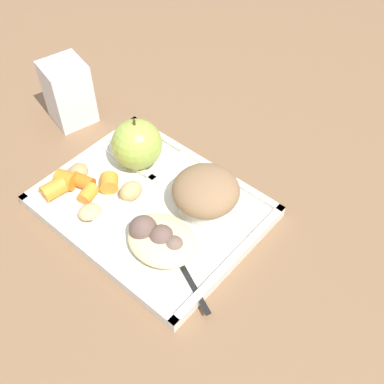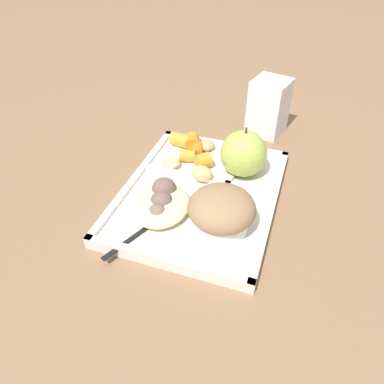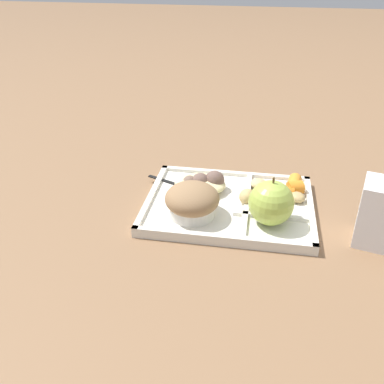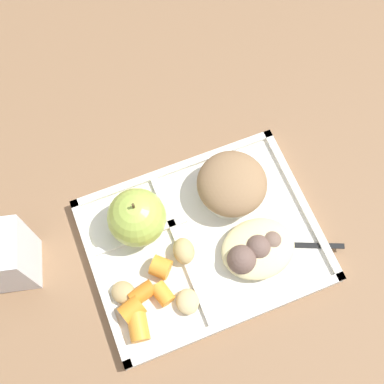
{
  "view_description": "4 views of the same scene",
  "coord_description": "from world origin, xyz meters",
  "px_view_note": "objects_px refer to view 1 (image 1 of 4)",
  "views": [
    {
      "loc": [
        0.33,
        -0.3,
        0.55
      ],
      "look_at": [
        0.05,
        0.04,
        0.04
      ],
      "focal_mm": 44.34,
      "sensor_mm": 36.0,
      "label": 1
    },
    {
      "loc": [
        0.43,
        0.13,
        0.39
      ],
      "look_at": [
        0.04,
        0.0,
        0.05
      ],
      "focal_mm": 34.11,
      "sensor_mm": 36.0,
      "label": 2
    },
    {
      "loc": [
        -0.05,
        0.69,
        0.44
      ],
      "look_at": [
        0.06,
        0.06,
        0.07
      ],
      "focal_mm": 40.34,
      "sensor_mm": 36.0,
      "label": 3
    },
    {
      "loc": [
        -0.09,
        -0.18,
        0.69
      ],
      "look_at": [
        0.01,
        0.06,
        0.05
      ],
      "focal_mm": 47.84,
      "sensor_mm": 36.0,
      "label": 4
    }
  ],
  "objects_px": {
    "milk_carton": "(68,93)",
    "plastic_fork": "(178,259)",
    "bran_muffin": "(206,193)",
    "green_apple": "(137,144)",
    "lunch_tray": "(151,207)"
  },
  "relations": [
    {
      "from": "bran_muffin",
      "to": "plastic_fork",
      "type": "distance_m",
      "value": 0.1
    },
    {
      "from": "lunch_tray",
      "to": "green_apple",
      "type": "height_order",
      "value": "green_apple"
    },
    {
      "from": "plastic_fork",
      "to": "milk_carton",
      "type": "xyz_separation_m",
      "value": [
        -0.34,
        0.11,
        0.04
      ]
    },
    {
      "from": "green_apple",
      "to": "milk_carton",
      "type": "bearing_deg",
      "value": 176.33
    },
    {
      "from": "lunch_tray",
      "to": "bran_muffin",
      "type": "bearing_deg",
      "value": 38.97
    },
    {
      "from": "green_apple",
      "to": "milk_carton",
      "type": "height_order",
      "value": "milk_carton"
    },
    {
      "from": "plastic_fork",
      "to": "bran_muffin",
      "type": "bearing_deg",
      "value": 108.3
    },
    {
      "from": "green_apple",
      "to": "plastic_fork",
      "type": "bearing_deg",
      "value": -29.52
    },
    {
      "from": "bran_muffin",
      "to": "green_apple",
      "type": "bearing_deg",
      "value": -180.0
    },
    {
      "from": "plastic_fork",
      "to": "milk_carton",
      "type": "distance_m",
      "value": 0.36
    },
    {
      "from": "bran_muffin",
      "to": "milk_carton",
      "type": "height_order",
      "value": "milk_carton"
    },
    {
      "from": "green_apple",
      "to": "plastic_fork",
      "type": "distance_m",
      "value": 0.2
    },
    {
      "from": "lunch_tray",
      "to": "green_apple",
      "type": "xyz_separation_m",
      "value": [
        -0.07,
        0.05,
        0.04
      ]
    },
    {
      "from": "lunch_tray",
      "to": "bran_muffin",
      "type": "relative_size",
      "value": 3.21
    },
    {
      "from": "milk_carton",
      "to": "plastic_fork",
      "type": "bearing_deg",
      "value": -3.04
    }
  ]
}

